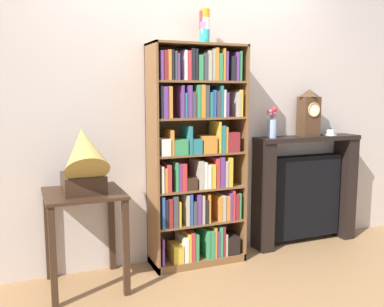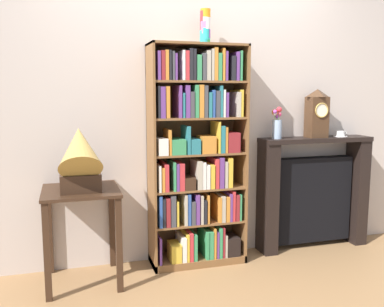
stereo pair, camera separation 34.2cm
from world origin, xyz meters
The scene contains 10 objects.
ground_plane centered at (0.00, 0.00, -0.01)m, with size 7.48×6.40×0.02m, color #997047.
wall_back centered at (0.09, 0.34, 1.30)m, with size 4.48×0.08×2.60m, color beige.
bookshelf centered at (0.00, 0.14, 0.87)m, with size 0.78×0.31×1.79m.
cup_stack centered at (0.07, 0.17, 1.92)m, with size 0.08×0.08×0.27m.
side_table_left centered at (-0.93, 0.03, 0.54)m, with size 0.55×0.55×0.71m.
gramophone centered at (-0.93, -0.05, 0.95)m, with size 0.30×0.51×0.55m.
fireplace_mantel centered at (1.12, 0.20, 0.50)m, with size 1.04×0.24×1.01m.
mantel_clock centered at (1.12, 0.18, 1.23)m, with size 0.17×0.15×0.43m.
flower_vase centered at (0.73, 0.18, 1.14)m, with size 0.11×0.10×0.28m.
teacup_with_saucer centered at (1.37, 0.19, 1.04)m, with size 0.13×0.12×0.05m.
Camera 1 is at (-1.34, -2.99, 1.41)m, focal length 39.67 mm.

